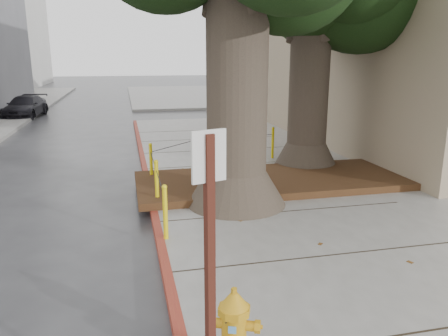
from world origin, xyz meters
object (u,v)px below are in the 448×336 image
Objects in this scene: fire_hydrant at (234,329)px; car_silver at (261,100)px; signpost at (210,284)px; car_dark at (25,107)px; car_red at (356,102)px.

car_silver reaches higher than fire_hydrant.
signpost reaches higher than car_dark.
car_silver is 1.20× the size of car_red.
car_silver is at bearing 6.26° from car_dark.
signpost is at bearing 143.43° from car_red.
car_dark is at bearing 86.64° from signpost.
signpost is 0.66× the size of car_dark.
signpost reaches higher than fire_hydrant.
car_dark is at bearing 81.15° from car_red.
car_red is (12.85, 20.76, -1.04)m from signpost.
fire_hydrant is 0.27× the size of car_red.
car_dark is at bearing 91.85° from car_silver.
car_dark is at bearing 127.79° from fire_hydrant.
car_dark is (-5.98, 21.20, -0.01)m from fire_hydrant.
fire_hydrant is at bearing 47.77° from signpost.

